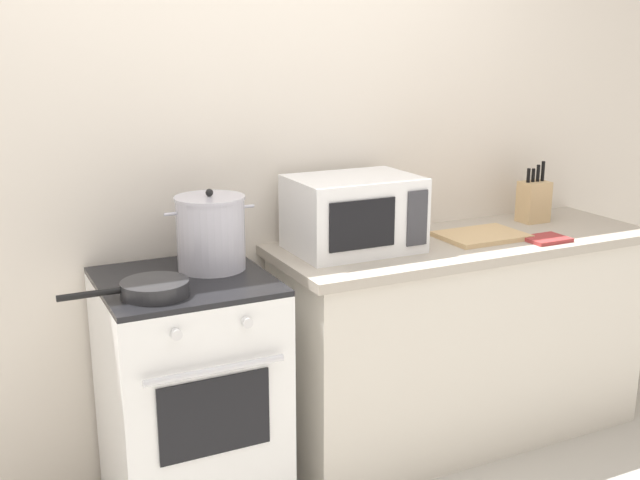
{
  "coord_description": "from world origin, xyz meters",
  "views": [
    {
      "loc": [
        -1.05,
        -1.95,
        1.75
      ],
      "look_at": [
        0.19,
        0.6,
        1.0
      ],
      "focal_mm": 42.87,
      "sensor_mm": 36.0,
      "label": 1
    }
  ],
  "objects": [
    {
      "name": "back_wall",
      "position": [
        0.3,
        0.97,
        1.25
      ],
      "size": [
        4.4,
        0.1,
        2.5
      ],
      "primitive_type": "cube",
      "color": "silver",
      "rests_on": "ground_plane"
    },
    {
      "name": "lower_cabinet_right",
      "position": [
        0.9,
        0.62,
        0.44
      ],
      "size": [
        1.64,
        0.56,
        0.88
      ],
      "primitive_type": "cube",
      "color": "beige",
      "rests_on": "ground_plane"
    },
    {
      "name": "countertop_right",
      "position": [
        0.9,
        0.62,
        0.9
      ],
      "size": [
        1.7,
        0.6,
        0.04
      ],
      "primitive_type": "cube",
      "color": "#ADA393",
      "rests_on": "lower_cabinet_right"
    },
    {
      "name": "stove",
      "position": [
        -0.35,
        0.6,
        0.46
      ],
      "size": [
        0.6,
        0.64,
        0.92
      ],
      "color": "white",
      "rests_on": "ground_plane"
    },
    {
      "name": "stock_pot",
      "position": [
        -0.22,
        0.67,
        1.06
      ],
      "size": [
        0.34,
        0.26,
        0.3
      ],
      "color": "#B9B8C6",
      "rests_on": "stove"
    },
    {
      "name": "frying_pan",
      "position": [
        -0.5,
        0.46,
        0.95
      ],
      "size": [
        0.43,
        0.23,
        0.05
      ],
      "color": "#28282B",
      "rests_on": "stove"
    },
    {
      "name": "microwave",
      "position": [
        0.38,
        0.68,
        1.07
      ],
      "size": [
        0.5,
        0.37,
        0.3
      ],
      "color": "white",
      "rests_on": "countertop_right"
    },
    {
      "name": "cutting_board",
      "position": [
        0.96,
        0.6,
        0.93
      ],
      "size": [
        0.36,
        0.26,
        0.02
      ],
      "primitive_type": "cube",
      "color": "tan",
      "rests_on": "countertop_right"
    },
    {
      "name": "knife_block",
      "position": [
        1.37,
        0.74,
        1.02
      ],
      "size": [
        0.13,
        0.1,
        0.28
      ],
      "color": "tan",
      "rests_on": "countertop_right"
    },
    {
      "name": "oven_mitt",
      "position": [
        1.18,
        0.44,
        0.93
      ],
      "size": [
        0.18,
        0.14,
        0.02
      ],
      "primitive_type": "cube",
      "color": "#993333",
      "rests_on": "countertop_right"
    }
  ]
}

